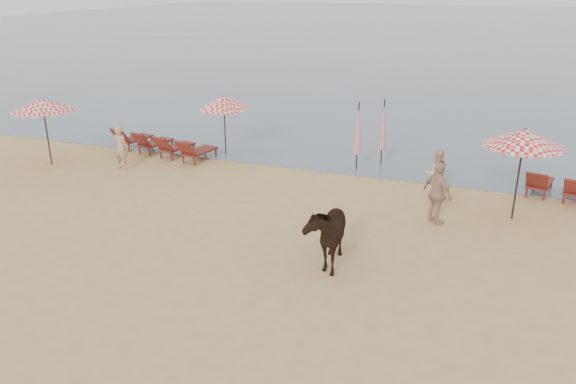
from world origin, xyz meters
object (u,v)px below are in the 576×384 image
umbrella_open_left_a (42,105)px  umbrella_closed_right (383,125)px  umbrella_open_right (524,138)px  beachgoer_left (121,148)px  cow (326,232)px  umbrella_closed_left (358,129)px  beachgoer_right_a (436,174)px  beachgoer_right_b (437,193)px  lounger_cluster_left (162,144)px  umbrella_open_left_b (224,102)px

umbrella_open_left_a → umbrella_closed_right: bearing=2.4°
umbrella_open_right → beachgoer_left: umbrella_open_right is taller
umbrella_open_left_a → cow: (11.70, -3.90, -1.41)m
umbrella_closed_left → umbrella_closed_right: (0.72, 0.88, -0.00)m
umbrella_closed_left → beachgoer_right_a: 3.54m
umbrella_open_left_a → beachgoer_right_a: 13.82m
umbrella_closed_left → cow: umbrella_closed_left is taller
umbrella_open_left_a → beachgoer_right_b: (13.92, -0.60, -1.33)m
cow → umbrella_open_left_a: bearing=151.6°
umbrella_closed_left → beachgoer_right_b: umbrella_closed_left is taller
umbrella_closed_right → beachgoer_right_b: (2.47, -4.73, -0.62)m
umbrella_closed_left → beachgoer_left: (-7.96, -2.77, -0.73)m
lounger_cluster_left → umbrella_open_left_a: (-3.22, -2.44, 1.79)m
cow → beachgoer_right_a: size_ratio=1.22×
umbrella_closed_right → beachgoer_left: umbrella_closed_right is taller
umbrella_closed_right → beachgoer_left: size_ratio=1.56×
umbrella_open_left_a → cow: 12.41m
umbrella_open_left_a → lounger_cluster_left: bearing=19.7°
beachgoer_right_b → beachgoer_left: bearing=35.4°
beachgoer_right_a → lounger_cluster_left: bearing=-26.4°
beachgoer_left → beachgoer_right_b: 11.20m
umbrella_open_left_a → cow: size_ratio=1.28×
beachgoer_right_b → umbrella_open_right: bearing=-110.7°
lounger_cluster_left → cow: size_ratio=2.21×
umbrella_closed_left → beachgoer_right_a: bearing=-32.0°
umbrella_open_left_a → beachgoer_left: umbrella_open_left_a is taller
cow → lounger_cluster_left: bearing=133.3°
umbrella_closed_right → beachgoer_right_b: umbrella_closed_right is taller
umbrella_open_right → cow: umbrella_open_right is taller
umbrella_closed_right → cow: (0.24, -8.02, -0.69)m
umbrella_open_left_a → umbrella_open_left_b: umbrella_open_left_a is taller
cow → beachgoer_right_a: cow is taller
lounger_cluster_left → umbrella_open_left_b: (2.24, 0.99, 1.60)m
umbrella_open_left_a → beachgoer_right_a: bearing=-11.5°
lounger_cluster_left → umbrella_open_right: umbrella_open_right is taller
umbrella_open_left_b → umbrella_closed_right: (5.99, 0.70, -0.53)m
umbrella_open_left_b → beachgoer_right_a: size_ratio=1.49×
beachgoer_right_b → cow: bearing=97.0°
umbrella_open_right → umbrella_closed_left: size_ratio=1.08×
beachgoer_right_a → cow: bearing=48.8°
umbrella_closed_left → umbrella_closed_right: size_ratio=1.00×
umbrella_open_right → umbrella_closed_left: umbrella_open_right is taller
lounger_cluster_left → beachgoer_right_a: 10.51m
cow → beachgoer_left: bearing=143.9°
beachgoer_left → beachgoer_right_a: bearing=-174.8°
beachgoer_right_a → beachgoer_left: bearing=-15.9°
umbrella_open_left_b → beachgoer_right_a: (8.21, -2.01, -1.25)m
beachgoer_right_b → beachgoer_right_a: bearing=-42.0°
umbrella_closed_left → cow: size_ratio=1.27×
lounger_cluster_left → cow: bearing=-25.4°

